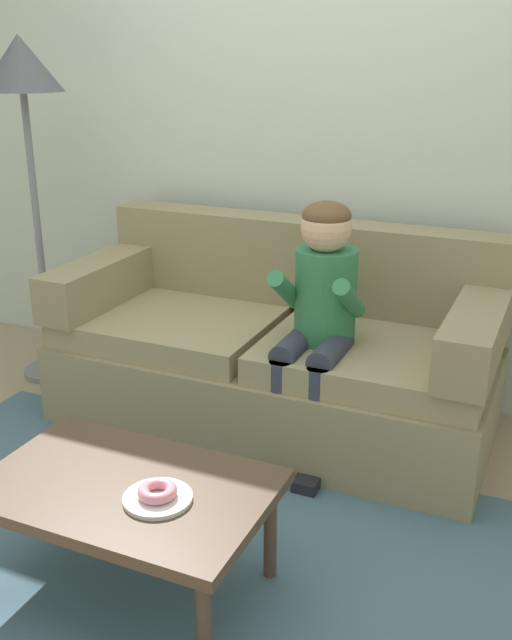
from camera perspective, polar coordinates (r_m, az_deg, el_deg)
ground at (r=2.92m, az=-5.71°, el=-14.61°), size 10.00×10.00×0.00m
wall_back at (r=3.68m, az=4.67°, el=16.06°), size 8.00×0.10×2.80m
area_rug at (r=2.75m, az=-8.39°, el=-17.15°), size 2.55×1.64×0.01m
couch at (r=3.41m, az=1.64°, el=-2.67°), size 1.98×0.90×0.91m
coffee_table at (r=2.39m, az=-10.05°, el=-13.30°), size 0.90×0.58×0.40m
person_child at (r=3.03m, az=4.94°, el=0.98°), size 0.34×0.58×1.10m
plate at (r=2.27m, az=-7.66°, el=-13.60°), size 0.21×0.21×0.01m
donut at (r=2.26m, az=-7.69°, el=-13.07°), size 0.17×0.17×0.04m
toy_controller at (r=3.27m, az=-13.75°, el=-10.51°), size 0.23×0.09×0.05m
floor_lamp at (r=3.84m, az=-17.68°, el=16.59°), size 0.40×0.40×1.74m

